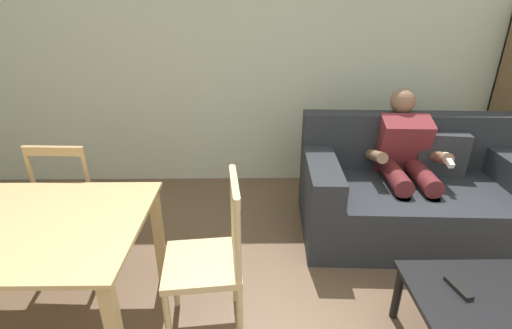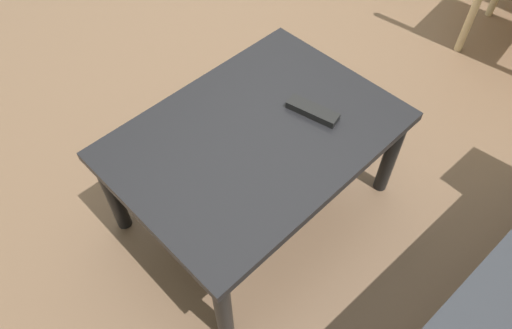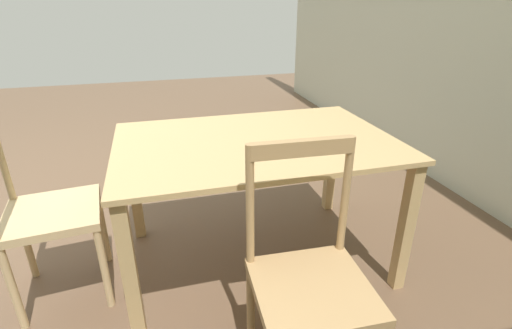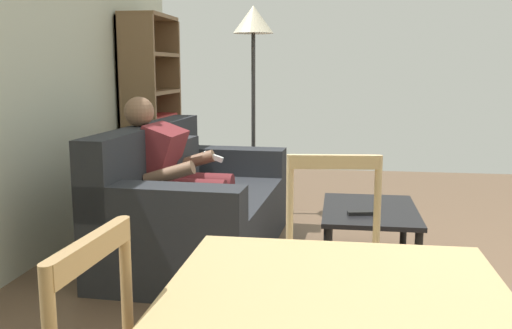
% 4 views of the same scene
% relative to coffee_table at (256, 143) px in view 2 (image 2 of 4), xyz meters
% --- Properties ---
extents(ground_plane, '(8.99, 8.99, 0.00)m').
position_rel_coffee_table_xyz_m(ground_plane, '(-0.84, -0.70, -0.35)').
color(ground_plane, brown).
extents(coffee_table, '(0.87, 0.63, 0.40)m').
position_rel_coffee_table_xyz_m(coffee_table, '(0.00, 0.00, 0.00)').
color(coffee_table, black).
rests_on(coffee_table, ground_plane).
extents(tv_remote, '(0.08, 0.18, 0.02)m').
position_rel_coffee_table_xyz_m(tv_remote, '(-0.18, 0.07, 0.06)').
color(tv_remote, black).
rests_on(tv_remote, coffee_table).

